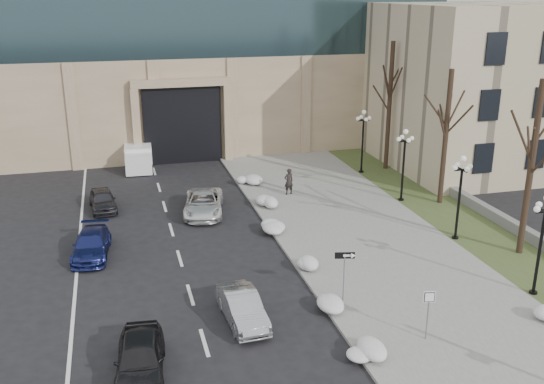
{
  "coord_description": "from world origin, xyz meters",
  "views": [
    {
      "loc": [
        -9.24,
        -14.33,
        13.01
      ],
      "look_at": [
        -1.91,
        12.97,
        3.5
      ],
      "focal_mm": 40.0,
      "sensor_mm": 36.0,
      "label": 1
    }
  ],
  "objects": [
    {
      "name": "snow_clump_g",
      "position": [
        -0.46,
        24.78,
        0.3
      ],
      "size": [
        1.1,
        1.6,
        0.36
      ],
      "primitive_type": "ellipsoid",
      "color": "white",
      "rests_on": "sidewalk"
    },
    {
      "name": "tree_near",
      "position": [
        10.5,
        10.0,
        5.83
      ],
      "size": [
        3.2,
        3.2,
        9.0
      ],
      "color": "black",
      "rests_on": "ground"
    },
    {
      "name": "box_truck",
      "position": [
        -7.5,
        31.7,
        0.88
      ],
      "size": [
        2.27,
        5.79,
        1.81
      ],
      "rotation": [
        0.0,
        0.0,
        -0.05
      ],
      "color": "silver",
      "rests_on": "ground"
    },
    {
      "name": "snow_clump_c",
      "position": [
        -0.67,
        7.27,
        0.3
      ],
      "size": [
        1.1,
        1.6,
        0.36
      ],
      "primitive_type": "ellipsoid",
      "color": "white",
      "rests_on": "sidewalk"
    },
    {
      "name": "car_a",
      "position": [
        -8.99,
        4.5,
        0.72
      ],
      "size": [
        2.1,
        4.36,
        1.43
      ],
      "primitive_type": "imported",
      "rotation": [
        0.0,
        0.0,
        -0.1
      ],
      "color": "black",
      "rests_on": "ground"
    },
    {
      "name": "car_d",
      "position": [
        -4.3,
        20.11,
        0.68
      ],
      "size": [
        3.14,
        5.21,
        1.35
      ],
      "primitive_type": "imported",
      "rotation": [
        0.0,
        0.0,
        -0.19
      ],
      "color": "silver",
      "rests_on": "ground"
    },
    {
      "name": "car_e",
      "position": [
        -10.21,
        22.45,
        0.63
      ],
      "size": [
        1.84,
        3.8,
        1.25
      ],
      "primitive_type": "imported",
      "rotation": [
        0.0,
        0.0,
        0.1
      ],
      "color": "#313136",
      "rests_on": "ground"
    },
    {
      "name": "snow_clump_e",
      "position": [
        -0.81,
        16.17,
        0.3
      ],
      "size": [
        1.1,
        1.6,
        0.36
      ],
      "primitive_type": "ellipsoid",
      "color": "white",
      "rests_on": "sidewalk"
    },
    {
      "name": "lamppost_d",
      "position": [
        8.3,
        25.5,
        3.07
      ],
      "size": [
        1.18,
        1.18,
        4.76
      ],
      "color": "black",
      "rests_on": "ground"
    },
    {
      "name": "snow_clump_f",
      "position": [
        -0.32,
        20.29,
        0.3
      ],
      "size": [
        1.1,
        1.6,
        0.36
      ],
      "primitive_type": "ellipsoid",
      "color": "white",
      "rests_on": "sidewalk"
    },
    {
      "name": "curb",
      "position": [
        -1.0,
        14.0,
        0.07
      ],
      "size": [
        0.3,
        40.0,
        0.14
      ],
      "primitive_type": "cube",
      "color": "gray",
      "rests_on": "ground"
    },
    {
      "name": "car_c",
      "position": [
        -10.79,
        15.51,
        0.62
      ],
      "size": [
        2.16,
        4.4,
        1.23
      ],
      "primitive_type": "imported",
      "rotation": [
        0.0,
        0.0,
        -0.1
      ],
      "color": "navy",
      "rests_on": "ground"
    },
    {
      "name": "stone_wall",
      "position": [
        12.0,
        16.0,
        0.35
      ],
      "size": [
        0.5,
        30.0,
        0.7
      ],
      "primitive_type": "cube",
      "color": "slate",
      "rests_on": "ground"
    },
    {
      "name": "lamppost_c",
      "position": [
        8.3,
        19.0,
        3.07
      ],
      "size": [
        1.18,
        1.18,
        4.76
      ],
      "color": "black",
      "rests_on": "ground"
    },
    {
      "name": "tree_far",
      "position": [
        10.5,
        26.0,
        6.15
      ],
      "size": [
        3.2,
        3.2,
        9.5
      ],
      "color": "black",
      "rests_on": "ground"
    },
    {
      "name": "sidewalk",
      "position": [
        3.5,
        14.0,
        0.06
      ],
      "size": [
        9.0,
        40.0,
        0.12
      ],
      "primitive_type": "cube",
      "color": "gray",
      "rests_on": "ground"
    },
    {
      "name": "car_b",
      "position": [
        -4.72,
        7.2,
        0.64
      ],
      "size": [
        1.61,
        3.95,
        1.27
      ],
      "primitive_type": "imported",
      "rotation": [
        0.0,
        0.0,
        0.07
      ],
      "color": "#97999E",
      "rests_on": "ground"
    },
    {
      "name": "snow_clump_d",
      "position": [
        -0.38,
        11.04,
        0.3
      ],
      "size": [
        1.1,
        1.6,
        0.36
      ],
      "primitive_type": "ellipsoid",
      "color": "white",
      "rests_on": "sidewalk"
    },
    {
      "name": "tree_mid",
      "position": [
        10.5,
        18.0,
        5.5
      ],
      "size": [
        3.2,
        3.2,
        8.5
      ],
      "color": "black",
      "rests_on": "ground"
    },
    {
      "name": "classical_building",
      "position": [
        22.0,
        27.98,
        6.0
      ],
      "size": [
        22.0,
        18.12,
        12.0
      ],
      "color": "#BDAB8E",
      "rests_on": "ground"
    },
    {
      "name": "lamppost_b",
      "position": [
        8.3,
        12.5,
        3.07
      ],
      "size": [
        1.18,
        1.18,
        4.76
      ],
      "color": "black",
      "rests_on": "ground"
    },
    {
      "name": "grass_strip",
      "position": [
        10.0,
        14.0,
        0.05
      ],
      "size": [
        4.0,
        40.0,
        0.1
      ],
      "primitive_type": "cube",
      "color": "#3D4A25",
      "rests_on": "ground"
    },
    {
      "name": "keep_sign",
      "position": [
        1.81,
        3.86,
        1.6
      ],
      "size": [
        0.46,
        0.14,
        2.17
      ],
      "rotation": [
        0.0,
        0.0,
        -0.22
      ],
      "color": "slate",
      "rests_on": "ground"
    },
    {
      "name": "one_way_sign",
      "position": [
        -0.02,
        7.52,
        1.98
      ],
      "size": [
        0.89,
        0.36,
        2.4
      ],
      "rotation": [
        0.0,
        0.0,
        -0.23
      ],
      "color": "slate",
      "rests_on": "ground"
    },
    {
      "name": "lamppost_a",
      "position": [
        8.3,
        6.0,
        3.07
      ],
      "size": [
        1.18,
        1.18,
        4.76
      ],
      "color": "black",
      "rests_on": "ground"
    },
    {
      "name": "snow_clump_b",
      "position": [
        -0.84,
        3.04,
        0.3
      ],
      "size": [
        1.1,
        1.6,
        0.36
      ],
      "primitive_type": "ellipsoid",
      "color": "white",
      "rests_on": "sidewalk"
    },
    {
      "name": "pedestrian",
      "position": [
        1.64,
        21.98,
        1.0
      ],
      "size": [
        0.71,
        0.53,
        1.76
      ],
      "primitive_type": "imported",
      "rotation": [
        0.0,
        0.0,
        3.32
      ],
      "color": "black",
      "rests_on": "sidewalk"
    }
  ]
}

